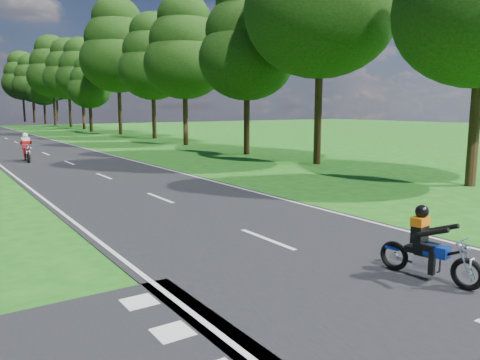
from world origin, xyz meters
TOP-DOWN VIEW (x-y plane):
  - ground at (0.00, 0.00)m, footprint 160.00×160.00m
  - rider_near_blue at (0.85, -1.62)m, footprint 0.78×1.66m
  - rider_far_red at (-1.79, 22.05)m, footprint 0.77×1.95m

SIDE VIEW (x-z plane):
  - ground at x=0.00m, z-range 0.00..0.00m
  - rider_near_blue at x=0.85m, z-range 0.02..1.35m
  - rider_far_red at x=-1.79m, z-range 0.02..1.61m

